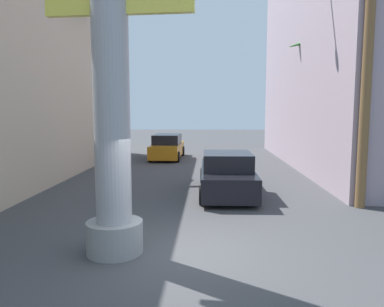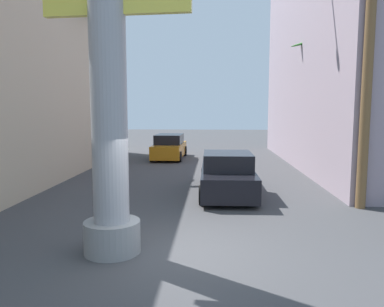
% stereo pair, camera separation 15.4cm
% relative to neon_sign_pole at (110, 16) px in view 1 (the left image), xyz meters
% --- Properties ---
extents(ground_plane, '(84.07, 84.07, 0.00)m').
position_rel_neon_sign_pole_xyz_m(ground_plane, '(1.45, 9.99, -4.99)').
color(ground_plane, '#424244').
extents(building_right, '(7.95, 18.98, 12.79)m').
position_rel_neon_sign_pole_xyz_m(building_right, '(10.47, 13.58, 1.42)').
color(building_right, '#9E8C99').
rests_on(building_right, ground).
extents(neon_sign_pole, '(3.47, 1.22, 10.60)m').
position_rel_neon_sign_pole_xyz_m(neon_sign_pole, '(0.00, 0.00, 0.00)').
color(neon_sign_pole, '#9E9EA3').
rests_on(neon_sign_pole, ground).
extents(street_lamp, '(2.55, 0.28, 7.83)m').
position_rel_neon_sign_pole_xyz_m(street_lamp, '(6.64, 7.23, -0.30)').
color(street_lamp, '#59595E').
rests_on(street_lamp, ground).
extents(car_lead, '(2.04, 5.20, 1.56)m').
position_rel_neon_sign_pole_xyz_m(car_lead, '(2.70, 6.01, -4.28)').
color(car_lead, black).
rests_on(car_lead, ground).
extents(car_far, '(1.97, 4.63, 1.56)m').
position_rel_neon_sign_pole_xyz_m(car_far, '(-0.63, 15.94, -4.25)').
color(car_far, black).
rests_on(car_far, ground).
extents(palm_tree_near_right, '(2.88, 2.87, 9.40)m').
position_rel_neon_sign_pole_xyz_m(palm_tree_near_right, '(6.85, 4.17, 1.13)').
color(palm_tree_near_right, brown).
rests_on(palm_tree_near_right, ground).
extents(palm_tree_mid_left, '(3.39, 3.23, 8.30)m').
position_rel_neon_sign_pole_xyz_m(palm_tree_mid_left, '(-4.55, 10.60, 0.30)').
color(palm_tree_mid_left, brown).
rests_on(palm_tree_mid_left, ground).
extents(palm_tree_mid_right, '(3.09, 2.90, 6.79)m').
position_rel_neon_sign_pole_xyz_m(palm_tree_mid_right, '(7.47, 12.11, -0.52)').
color(palm_tree_mid_right, brown).
rests_on(palm_tree_mid_right, ground).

